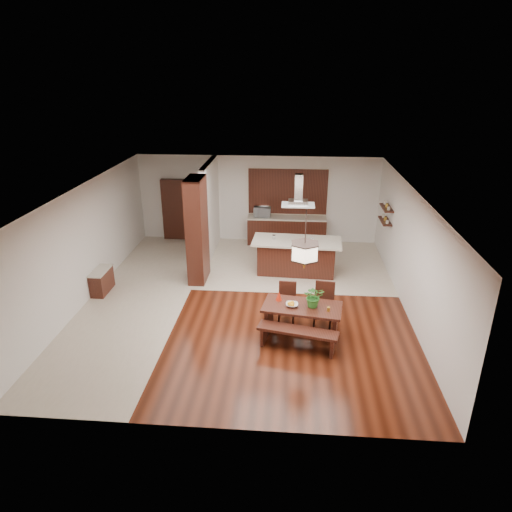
# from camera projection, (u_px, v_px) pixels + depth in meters

# --- Properties ---
(room_shell) EXTENTS (9.00, 9.04, 2.92)m
(room_shell) POSITION_uv_depth(u_px,v_px,m) (244.00, 224.00, 10.91)
(room_shell) COLOR #361409
(room_shell) RESTS_ON ground
(tile_hallway) EXTENTS (2.50, 9.00, 0.01)m
(tile_hallway) POSITION_uv_depth(u_px,v_px,m) (140.00, 296.00, 11.90)
(tile_hallway) COLOR beige
(tile_hallway) RESTS_ON ground
(tile_kitchen) EXTENTS (5.50, 4.00, 0.01)m
(tile_kitchen) POSITION_uv_depth(u_px,v_px,m) (293.00, 263.00, 13.91)
(tile_kitchen) COLOR beige
(tile_kitchen) RESTS_ON ground
(soffit_band) EXTENTS (8.00, 9.00, 0.02)m
(soffit_band) POSITION_uv_depth(u_px,v_px,m) (243.00, 191.00, 10.60)
(soffit_band) COLOR #422410
(soffit_band) RESTS_ON room_shell
(partition_pier) EXTENTS (0.45, 1.00, 2.90)m
(partition_pier) POSITION_uv_depth(u_px,v_px,m) (197.00, 230.00, 12.36)
(partition_pier) COLOR black
(partition_pier) RESTS_ON ground
(partition_stub) EXTENTS (0.18, 2.40, 2.90)m
(partition_stub) POSITION_uv_depth(u_px,v_px,m) (210.00, 208.00, 14.29)
(partition_stub) COLOR silver
(partition_stub) RESTS_ON ground
(hallway_console) EXTENTS (0.37, 0.88, 0.63)m
(hallway_console) POSITION_uv_depth(u_px,v_px,m) (102.00, 281.00, 12.04)
(hallway_console) COLOR black
(hallway_console) RESTS_ON ground
(hallway_doorway) EXTENTS (1.10, 0.20, 2.10)m
(hallway_doorway) POSITION_uv_depth(u_px,v_px,m) (179.00, 210.00, 15.55)
(hallway_doorway) COLOR black
(hallway_doorway) RESTS_ON ground
(rear_counter) EXTENTS (2.60, 0.62, 0.95)m
(rear_counter) POSITION_uv_depth(u_px,v_px,m) (287.00, 230.00, 15.32)
(rear_counter) COLOR black
(rear_counter) RESTS_ON ground
(kitchen_window) EXTENTS (2.60, 0.08, 1.50)m
(kitchen_window) POSITION_uv_depth(u_px,v_px,m) (288.00, 191.00, 15.07)
(kitchen_window) COLOR brown
(kitchen_window) RESTS_ON room_shell
(shelf_lower) EXTENTS (0.26, 0.90, 0.04)m
(shelf_lower) POSITION_uv_depth(u_px,v_px,m) (385.00, 221.00, 13.28)
(shelf_lower) COLOR black
(shelf_lower) RESTS_ON room_shell
(shelf_upper) EXTENTS (0.26, 0.90, 0.04)m
(shelf_upper) POSITION_uv_depth(u_px,v_px,m) (387.00, 208.00, 13.13)
(shelf_upper) COLOR black
(shelf_upper) RESTS_ON room_shell
(dining_table) EXTENTS (1.81, 1.10, 0.71)m
(dining_table) POSITION_uv_depth(u_px,v_px,m) (302.00, 313.00, 10.05)
(dining_table) COLOR black
(dining_table) RESTS_ON ground
(dining_bench) EXTENTS (1.73, 0.73, 0.48)m
(dining_bench) POSITION_uv_depth(u_px,v_px,m) (297.00, 339.00, 9.60)
(dining_bench) COLOR black
(dining_bench) RESTS_ON ground
(dining_chair_left) EXTENTS (0.43, 0.43, 0.92)m
(dining_chair_left) POSITION_uv_depth(u_px,v_px,m) (287.00, 303.00, 10.63)
(dining_chair_left) COLOR black
(dining_chair_left) RESTS_ON ground
(dining_chair_right) EXTENTS (0.51, 0.51, 1.01)m
(dining_chair_right) POSITION_uv_depth(u_px,v_px,m) (324.00, 305.00, 10.43)
(dining_chair_right) COLOR black
(dining_chair_right) RESTS_ON ground
(pendant_lantern) EXTENTS (0.64, 0.64, 1.31)m
(pendant_lantern) POSITION_uv_depth(u_px,v_px,m) (305.00, 240.00, 9.39)
(pendant_lantern) COLOR #FCE3C1
(pendant_lantern) RESTS_ON room_shell
(foliage_plant) EXTENTS (0.46, 0.40, 0.49)m
(foliage_plant) POSITION_uv_depth(u_px,v_px,m) (314.00, 296.00, 9.85)
(foliage_plant) COLOR #2C7627
(foliage_plant) RESTS_ON dining_table
(fruit_bowl) EXTENTS (0.28, 0.28, 0.07)m
(fruit_bowl) POSITION_uv_depth(u_px,v_px,m) (292.00, 305.00, 9.95)
(fruit_bowl) COLOR beige
(fruit_bowl) RESTS_ON dining_table
(napkin_cone) EXTENTS (0.18, 0.18, 0.22)m
(napkin_cone) POSITION_uv_depth(u_px,v_px,m) (279.00, 296.00, 10.18)
(napkin_cone) COLOR red
(napkin_cone) RESTS_ON dining_table
(gold_ornament) EXTENTS (0.09, 0.09, 0.09)m
(gold_ornament) POSITION_uv_depth(u_px,v_px,m) (328.00, 309.00, 9.74)
(gold_ornament) COLOR gold
(gold_ornament) RESTS_ON dining_table
(kitchen_island) EXTENTS (2.54, 1.21, 1.03)m
(kitchen_island) POSITION_uv_depth(u_px,v_px,m) (296.00, 256.00, 13.09)
(kitchen_island) COLOR black
(kitchen_island) RESTS_ON ground
(range_hood) EXTENTS (0.90, 0.55, 0.87)m
(range_hood) POSITION_uv_depth(u_px,v_px,m) (299.00, 190.00, 12.35)
(range_hood) COLOR silver
(range_hood) RESTS_ON room_shell
(island_cup) EXTENTS (0.13, 0.13, 0.10)m
(island_cup) POSITION_uv_depth(u_px,v_px,m) (311.00, 240.00, 12.73)
(island_cup) COLOR silver
(island_cup) RESTS_ON kitchen_island
(microwave) EXTENTS (0.57, 0.39, 0.31)m
(microwave) POSITION_uv_depth(u_px,v_px,m) (262.00, 212.00, 15.12)
(microwave) COLOR #B3B7BA
(microwave) RESTS_ON rear_counter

